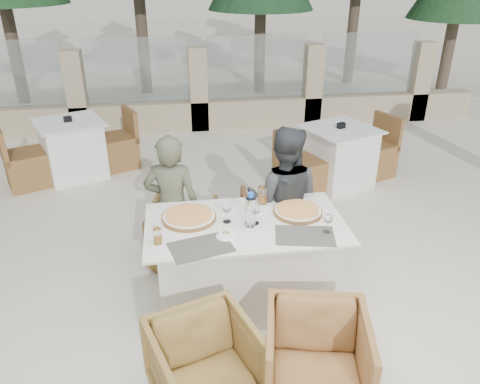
{
  "coord_description": "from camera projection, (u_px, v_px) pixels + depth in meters",
  "views": [
    {
      "loc": [
        -0.44,
        -3.12,
        2.66
      ],
      "look_at": [
        0.07,
        0.39,
        0.9
      ],
      "focal_mm": 35.0,
      "sensor_mm": 36.0,
      "label": 1
    }
  ],
  "objects": [
    {
      "name": "ground",
      "position": [
        238.0,
        307.0,
        4.0
      ],
      "size": [
        80.0,
        80.0,
        0.0
      ],
      "primitive_type": "plane",
      "color": "silver",
      "rests_on": "ground"
    },
    {
      "name": "sand_patch",
      "position": [
        182.0,
        45.0,
        16.42
      ],
      "size": [
        30.0,
        16.0,
        0.01
      ],
      "primitive_type": "cube",
      "color": "beige",
      "rests_on": "ground"
    },
    {
      "name": "perimeter_wall_far",
      "position": [
        198.0,
        83.0,
        7.9
      ],
      "size": [
        10.0,
        0.34,
        1.6
      ],
      "primitive_type": null,
      "color": "tan",
      "rests_on": "ground"
    },
    {
      "name": "dining_table",
      "position": [
        245.0,
        263.0,
        3.92
      ],
      "size": [
        1.6,
        0.9,
        0.77
      ],
      "primitive_type": null,
      "color": "silver",
      "rests_on": "ground"
    },
    {
      "name": "placemat_near_left",
      "position": [
        201.0,
        247.0,
        3.43
      ],
      "size": [
        0.51,
        0.4,
        0.0
      ],
      "primitive_type": "cube",
      "rotation": [
        0.0,
        0.0,
        0.25
      ],
      "color": "#504B44",
      "rests_on": "dining_table"
    },
    {
      "name": "placemat_near_right",
      "position": [
        305.0,
        236.0,
        3.57
      ],
      "size": [
        0.5,
        0.38,
        0.0
      ],
      "primitive_type": "cube",
      "rotation": [
        0.0,
        0.0,
        -0.2
      ],
      "color": "#544F48",
      "rests_on": "dining_table"
    },
    {
      "name": "pizza_left",
      "position": [
        189.0,
        216.0,
        3.79
      ],
      "size": [
        0.46,
        0.46,
        0.06
      ],
      "primitive_type": "cylinder",
      "rotation": [
        0.0,
        0.0,
        -0.05
      ],
      "color": "#D85C1D",
      "rests_on": "dining_table"
    },
    {
      "name": "pizza_right",
      "position": [
        298.0,
        211.0,
        3.88
      ],
      "size": [
        0.53,
        0.53,
        0.05
      ],
      "primitive_type": "cylinder",
      "rotation": [
        0.0,
        0.0,
        -0.42
      ],
      "color": "#CF661C",
      "rests_on": "dining_table"
    },
    {
      "name": "water_bottle",
      "position": [
        251.0,
        210.0,
        3.65
      ],
      "size": [
        0.11,
        0.11,
        0.29
      ],
      "primitive_type": "cylinder",
      "rotation": [
        0.0,
        0.0,
        -0.31
      ],
      "color": "#A5BBD9",
      "rests_on": "dining_table"
    },
    {
      "name": "wine_glass_centre",
      "position": [
        227.0,
        212.0,
        3.72
      ],
      "size": [
        0.1,
        0.1,
        0.18
      ],
      "primitive_type": null,
      "rotation": [
        0.0,
        0.0,
        0.34
      ],
      "color": "white",
      "rests_on": "dining_table"
    },
    {
      "name": "wine_glass_near",
      "position": [
        255.0,
        213.0,
        3.7
      ],
      "size": [
        0.08,
        0.08,
        0.18
      ],
      "primitive_type": null,
      "rotation": [
        0.0,
        0.0,
        -0.08
      ],
      "color": "white",
      "rests_on": "dining_table"
    },
    {
      "name": "wine_glass_corner",
      "position": [
        328.0,
        222.0,
        3.58
      ],
      "size": [
        0.09,
        0.09,
        0.18
      ],
      "primitive_type": null,
      "rotation": [
        0.0,
        0.0,
        -0.23
      ],
      "color": "silver",
      "rests_on": "dining_table"
    },
    {
      "name": "beer_glass_left",
      "position": [
        158.0,
        236.0,
        3.45
      ],
      "size": [
        0.07,
        0.07,
        0.13
      ],
      "primitive_type": "cylinder",
      "rotation": [
        0.0,
        0.0,
        0.09
      ],
      "color": "orange",
      "rests_on": "dining_table"
    },
    {
      "name": "beer_glass_right",
      "position": [
        263.0,
        195.0,
        4.02
      ],
      "size": [
        0.08,
        0.08,
        0.16
      ],
      "primitive_type": "cylinder",
      "rotation": [
        0.0,
        0.0,
        0.05
      ],
      "color": "orange",
      "rests_on": "dining_table"
    },
    {
      "name": "olive_dish",
      "position": [
        226.0,
        234.0,
        3.55
      ],
      "size": [
        0.13,
        0.13,
        0.04
      ],
      "primitive_type": null,
      "rotation": [
        0.0,
        0.0,
        -0.15
      ],
      "color": "white",
      "rests_on": "dining_table"
    },
    {
      "name": "armchair_far_left",
      "position": [
        184.0,
        232.0,
        4.54
      ],
      "size": [
        0.73,
        0.75,
        0.58
      ],
      "primitive_type": "imported",
      "rotation": [
        0.0,
        0.0,
        2.95
      ],
      "color": "brown",
      "rests_on": "ground"
    },
    {
      "name": "armchair_far_right",
      "position": [
        279.0,
        227.0,
        4.57
      ],
      "size": [
        0.73,
        0.75,
        0.65
      ],
      "primitive_type": "imported",
      "rotation": [
        0.0,
        0.0,
        3.09
      ],
      "color": "brown",
      "rests_on": "ground"
    },
    {
      "name": "armchair_near_left",
      "position": [
        205.0,
        367.0,
        3.02
      ],
      "size": [
        0.82,
        0.83,
        0.6
      ],
      "primitive_type": "imported",
      "rotation": [
        0.0,
        0.0,
        0.32
      ],
      "color": "olive",
      "rests_on": "ground"
    },
    {
      "name": "armchair_near_right",
      "position": [
        316.0,
        358.0,
        3.08
      ],
      "size": [
        0.8,
        0.81,
        0.62
      ],
      "primitive_type": "imported",
      "rotation": [
        0.0,
        0.0,
        -0.22
      ],
      "color": "olive",
      "rests_on": "ground"
    },
    {
      "name": "diner_left",
      "position": [
        172.0,
        207.0,
        4.19
      ],
      "size": [
        0.55,
        0.42,
        1.36
      ],
      "primitive_type": "imported",
      "rotation": [
        0.0,
        0.0,
        2.94
      ],
      "color": "#4F533C",
      "rests_on": "ground"
    },
    {
      "name": "diner_right",
      "position": [
        283.0,
        200.0,
        4.25
      ],
      "size": [
        0.81,
        0.71,
        1.41
      ],
      "primitive_type": "imported",
      "rotation": [
        0.0,
        0.0,
        2.84
      ],
      "color": "#36383A",
      "rests_on": "ground"
    },
    {
      "name": "bg_table_a",
      "position": [
        73.0,
        149.0,
        6.29
      ],
      "size": [
        1.83,
        1.4,
        0.77
      ],
      "primitive_type": null,
      "rotation": [
        0.0,
        0.0,
        0.41
      ],
      "color": "white",
      "rests_on": "ground"
    },
    {
      "name": "bg_table_b",
      "position": [
        338.0,
        157.0,
        6.05
      ],
      "size": [
        1.83,
        1.36,
        0.77
      ],
      "primitive_type": null,
      "rotation": [
        0.0,
        0.0,
        0.37
      ],
      "color": "white",
      "rests_on": "ground"
    }
  ]
}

